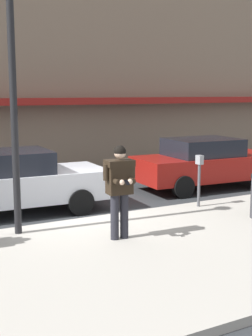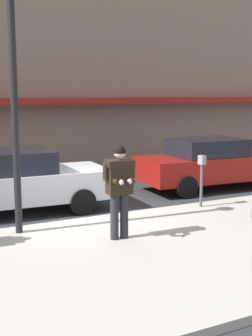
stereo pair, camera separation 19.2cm
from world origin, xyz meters
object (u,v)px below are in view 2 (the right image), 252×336
at_px(parked_sedan_mid, 14,181).
at_px(man_texting_on_phone, 119,182).
at_px(parking_meter, 202,173).
at_px(street_lamp_post, 13,80).
at_px(parked_sedan_far, 210,163).

bearing_deg(parked_sedan_mid, man_texting_on_phone, -71.39).
relative_size(man_texting_on_phone, parking_meter, 1.42).
bearing_deg(street_lamp_post, man_texting_on_phone, -38.78).
xyz_separation_m(parked_sedan_mid, street_lamp_post, (-0.46, -2.10, 2.35)).
bearing_deg(parking_meter, street_lamp_post, -179.37).
xyz_separation_m(parked_sedan_far, street_lamp_post, (-6.48, -2.25, 2.35)).
distance_m(parked_sedan_mid, parking_meter, 4.55).
distance_m(parked_sedan_mid, man_texting_on_phone, 3.61).
xyz_separation_m(man_texting_on_phone, parking_meter, (2.91, 1.34, -0.28)).
bearing_deg(parked_sedan_far, man_texting_on_phone, -144.03).
distance_m(parked_sedan_far, man_texting_on_phone, 6.04).
xyz_separation_m(street_lamp_post, parking_meter, (4.52, 0.05, -2.17)).
xyz_separation_m(parked_sedan_far, parking_meter, (-1.96, -2.20, 0.18)).
xyz_separation_m(parked_sedan_mid, man_texting_on_phone, (1.14, -3.39, 0.46)).
relative_size(parked_sedan_far, parking_meter, 3.62).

